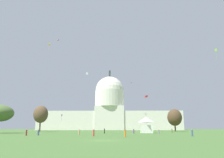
{
  "coord_description": "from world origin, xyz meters",
  "views": [
    {
      "loc": [
        2.13,
        -35.37,
        1.83
      ],
      "look_at": [
        -0.03,
        68.09,
        24.37
      ],
      "focal_mm": 36.22,
      "sensor_mm": 36.0,
      "label": 1
    }
  ],
  "objects": [
    {
      "name": "capitol_building",
      "position": [
        -5.14,
        194.06,
        18.89
      ],
      "size": [
        141.33,
        29.58,
        60.87
      ],
      "color": "silver",
      "rests_on": "ground_plane"
    },
    {
      "name": "kite_pink_high",
      "position": [
        -36.27,
        103.37,
        58.39
      ],
      "size": [
        1.2,
        1.2,
        3.28
      ],
      "rotation": [
        0.0,
        0.0,
        5.48
      ],
      "color": "pink"
    },
    {
      "name": "event_tent",
      "position": [
        13.51,
        53.48,
        3.04
      ],
      "size": [
        4.63,
        6.71,
        6.09
      ],
      "rotation": [
        0.0,
        0.0,
        -0.03
      ],
      "color": "white",
      "rests_on": "ground_plane"
    },
    {
      "name": "tree_west_near",
      "position": [
        -37.17,
        81.52,
        8.79
      ],
      "size": [
        9.66,
        9.08,
        13.27
      ],
      "color": "brown",
      "rests_on": "ground_plane"
    },
    {
      "name": "person_purple_deep_crowd",
      "position": [
        7.99,
        45.23,
        0.77
      ],
      "size": [
        0.5,
        0.5,
        1.69
      ],
      "rotation": [
        0.0,
        0.0,
        1.91
      ],
      "color": "#703D93",
      "rests_on": "ground_plane"
    },
    {
      "name": "person_maroon_back_left",
      "position": [
        -20.35,
        21.76,
        0.75
      ],
      "size": [
        0.48,
        0.48,
        1.63
      ],
      "rotation": [
        0.0,
        0.0,
        5.84
      ],
      "color": "maroon",
      "rests_on": "ground_plane"
    },
    {
      "name": "kite_green_high",
      "position": [
        -10.06,
        128.17,
        42.97
      ],
      "size": [
        0.57,
        0.51,
        3.25
      ],
      "rotation": [
        0.0,
        0.0,
        1.65
      ],
      "color": "green"
    },
    {
      "name": "kite_gold_high",
      "position": [
        -35.4,
        82.98,
        47.73
      ],
      "size": [
        1.04,
        1.08,
        4.28
      ],
      "rotation": [
        0.0,
        0.0,
        3.49
      ],
      "color": "gold"
    },
    {
      "name": "person_grey_front_center",
      "position": [
        15.95,
        41.37,
        0.67
      ],
      "size": [
        0.63,
        0.63,
        1.5
      ],
      "rotation": [
        0.0,
        0.0,
        2.55
      ],
      "color": "gray",
      "rests_on": "ground_plane"
    },
    {
      "name": "person_orange_near_tree_east",
      "position": [
        3.86,
        12.97,
        0.76
      ],
      "size": [
        0.42,
        0.42,
        1.66
      ],
      "rotation": [
        0.0,
        0.0,
        1.41
      ],
      "color": "orange",
      "rests_on": "ground_plane"
    },
    {
      "name": "kite_violet_low",
      "position": [
        -29.64,
        95.73,
        8.64
      ],
      "size": [
        0.33,
        1.09,
        4.75
      ],
      "rotation": [
        0.0,
        0.0,
        0.66
      ],
      "color": "purple"
    },
    {
      "name": "person_red_lawn_far_right",
      "position": [
        -3.16,
        17.4,
        0.78
      ],
      "size": [
        0.5,
        0.5,
        1.69
      ],
      "rotation": [
        0.0,
        0.0,
        5.65
      ],
      "color": "red",
      "rests_on": "ground_plane"
    },
    {
      "name": "person_denim_back_right",
      "position": [
        19.34,
        17.96,
        0.75
      ],
      "size": [
        0.39,
        0.39,
        1.62
      ],
      "rotation": [
        0.0,
        0.0,
        3.22
      ],
      "color": "#3D5684",
      "rests_on": "ground_plane"
    },
    {
      "name": "person_tan_back_center",
      "position": [
        -8.56,
        30.05,
        0.68
      ],
      "size": [
        0.45,
        0.45,
        1.51
      ],
      "rotation": [
        0.0,
        0.0,
        4.79
      ],
      "color": "tan",
      "rests_on": "ground_plane"
    },
    {
      "name": "kite_blue_high",
      "position": [
        15.91,
        170.27,
        42.94
      ],
      "size": [
        1.76,
        1.41,
        0.33
      ],
      "rotation": [
        0.0,
        0.0,
        0.51
      ],
      "color": "blue"
    },
    {
      "name": "tree_east_near",
      "position": [
        34.27,
        92.33,
        7.61
      ],
      "size": [
        11.23,
        11.23,
        12.25
      ],
      "color": "#4C3823",
      "rests_on": "ground_plane"
    },
    {
      "name": "person_black_mid_center",
      "position": [
        -2.18,
        45.22,
        0.83
      ],
      "size": [
        0.47,
        0.47,
        1.78
      ],
      "rotation": [
        0.0,
        0.0,
        0.89
      ],
      "color": "black",
      "rests_on": "ground_plane"
    },
    {
      "name": "ground_plane",
      "position": [
        0.0,
        0.0,
        0.0
      ],
      "size": [
        800.0,
        800.0,
        0.0
      ],
      "primitive_type": "plane",
      "color": "#42662D"
    },
    {
      "name": "kite_yellow_low",
      "position": [
        -26.39,
        169.49,
        11.1
      ],
      "size": [
        1.58,
        1.52,
        2.67
      ],
      "rotation": [
        0.0,
        0.0,
        5.57
      ],
      "color": "yellow"
    },
    {
      "name": "person_denim_front_right",
      "position": [
        -17.98,
        23.52,
        0.7
      ],
      "size": [
        0.52,
        0.52,
        1.55
      ],
      "rotation": [
        0.0,
        0.0,
        3.34
      ],
      "color": "#3D5684",
      "rests_on": "ground_plane"
    },
    {
      "name": "person_olive_near_tree_west",
      "position": [
        24.2,
        57.71,
        0.82
      ],
      "size": [
        0.5,
        0.5,
        1.77
      ],
      "rotation": [
        0.0,
        0.0,
        0.55
      ],
      "color": "olive",
      "rests_on": "ground_plane"
    },
    {
      "name": "kite_lime_mid",
      "position": [
        37.42,
        41.46,
        28.49
      ],
      "size": [
        0.52,
        0.94,
        3.89
      ],
      "rotation": [
        0.0,
        0.0,
        4.27
      ],
      "color": "#8CD133"
    },
    {
      "name": "kite_red_low",
      "position": [
        16.93,
        77.31,
        17.36
      ],
      "size": [
        1.5,
        1.47,
        1.23
      ],
      "rotation": [
        0.0,
        0.0,
        2.14
      ],
      "color": "red"
    },
    {
      "name": "kite_white_mid",
      "position": [
        -8.09,
        40.0,
        20.25
      ],
      "size": [
        0.74,
        0.38,
        0.88
      ],
      "rotation": [
        0.0,
        0.0,
        2.79
      ],
      "color": "white"
    }
  ]
}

